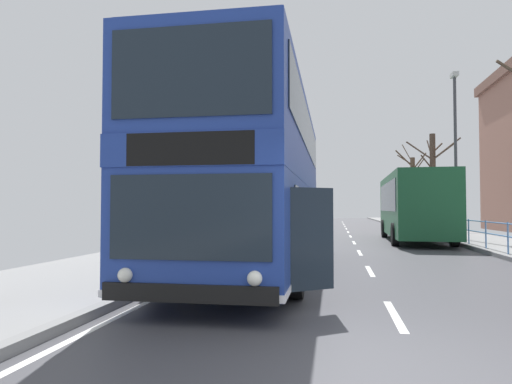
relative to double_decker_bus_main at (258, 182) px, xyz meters
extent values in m
cube|color=silver|center=(2.77, -4.46, -2.24)|extent=(0.12, 2.00, 0.00)
cube|color=silver|center=(2.77, 0.34, -2.24)|extent=(0.12, 2.00, 0.00)
cube|color=silver|center=(2.77, 5.14, -2.24)|extent=(0.12, 2.00, 0.00)
cube|color=silver|center=(2.77, 9.94, -2.24)|extent=(0.12, 2.00, 0.00)
cube|color=silver|center=(2.77, 14.74, -2.24)|extent=(0.12, 2.00, 0.00)
cube|color=silver|center=(2.77, 19.54, -2.24)|extent=(0.12, 2.00, 0.00)
cube|color=silver|center=(2.77, 24.34, -2.24)|extent=(0.12, 2.00, 0.00)
cube|color=silver|center=(2.77, 29.14, -2.24)|extent=(0.12, 2.00, 0.00)
cube|color=silver|center=(2.77, 33.94, -2.24)|extent=(0.12, 2.00, 0.00)
cube|color=silver|center=(2.77, 38.74, -2.24)|extent=(0.12, 2.00, 0.00)
cube|color=silver|center=(2.77, 43.54, -2.24)|extent=(0.12, 2.00, 0.00)
cube|color=silver|center=(-1.18, -7.06, -2.24)|extent=(0.12, 133.00, 0.00)
cube|color=gray|center=(-1.53, -7.06, -2.18)|extent=(0.20, 140.00, 0.14)
cube|color=navy|center=(0.00, 0.02, -1.01)|extent=(2.57, 11.33, 1.77)
cube|color=navy|center=(0.00, 0.02, 0.11)|extent=(2.58, 11.39, 0.46)
cube|color=navy|center=(0.00, 0.02, 1.15)|extent=(2.57, 11.33, 1.62)
cube|color=navy|center=(0.00, 0.02, 2.00)|extent=(2.49, 10.99, 0.08)
cube|color=#19232D|center=(0.02, -5.66, -0.80)|extent=(2.22, 0.04, 1.14)
cube|color=black|center=(0.02, -5.66, 0.11)|extent=(1.76, 0.04, 0.44)
cube|color=#19232D|center=(0.02, -5.66, 1.15)|extent=(2.22, 0.04, 1.23)
cube|color=black|center=(0.02, -5.66, -1.80)|extent=(2.39, 0.09, 0.24)
cube|color=silver|center=(0.00, 0.02, -1.84)|extent=(2.60, 11.39, 0.10)
cube|color=#19232D|center=(1.27, 0.31, -0.76)|extent=(0.06, 8.83, 0.92)
cube|color=#19232D|center=(1.27, 0.02, 1.23)|extent=(0.07, 10.19, 0.97)
cube|color=#19232D|center=(-1.27, 0.29, -0.76)|extent=(0.06, 8.83, 0.92)
cube|color=#19232D|center=(-1.27, 0.01, 1.23)|extent=(0.07, 10.19, 0.97)
sphere|color=white|center=(0.91, -5.67, -1.58)|extent=(0.20, 0.20, 0.20)
sphere|color=white|center=(-0.86, -5.68, -1.58)|extent=(0.20, 0.20, 0.20)
cube|color=#19232D|center=(1.56, -4.59, -1.14)|extent=(0.68, 0.49, 1.53)
cube|color=black|center=(1.22, -4.29, -1.14)|extent=(0.10, 0.90, 1.53)
cylinder|color=black|center=(1.22, -3.44, -1.73)|extent=(0.30, 1.04, 1.04)
cylinder|color=black|center=(-1.19, -3.45, -1.73)|extent=(0.30, 1.04, 1.04)
cylinder|color=black|center=(1.19, 3.78, -1.73)|extent=(0.30, 1.04, 1.04)
cylinder|color=black|center=(-1.23, 3.77, -1.73)|extent=(0.30, 1.04, 1.04)
cube|color=#19512D|center=(5.63, 11.33, -0.52)|extent=(2.70, 9.63, 2.81)
cube|color=#19232D|center=(4.41, 11.37, -0.13)|extent=(0.25, 8.12, 1.35)
cube|color=#19232D|center=(6.86, 11.30, -0.13)|extent=(0.25, 8.12, 1.35)
cube|color=#19232D|center=(5.77, 16.12, -0.24)|extent=(2.09, 0.09, 1.69)
cylinder|color=black|center=(4.55, 14.14, -1.77)|extent=(0.31, 0.97, 0.96)
cylinder|color=black|center=(6.88, 14.08, -1.77)|extent=(0.31, 0.97, 0.96)
cylinder|color=black|center=(4.39, 8.38, -1.77)|extent=(0.31, 0.97, 0.96)
cylinder|color=black|center=(6.71, 8.32, -1.77)|extent=(0.31, 0.97, 0.96)
cylinder|color=#598CC6|center=(7.22, 3.92, -1.61)|extent=(0.05, 0.05, 1.00)
cylinder|color=#598CC6|center=(7.22, 6.03, -1.61)|extent=(0.05, 0.05, 1.00)
cylinder|color=#598CC6|center=(7.22, 8.14, -1.61)|extent=(0.05, 0.05, 1.00)
cylinder|color=#598CC6|center=(7.22, 10.26, -1.61)|extent=(0.05, 0.05, 1.00)
cylinder|color=#598CC6|center=(7.22, 12.37, -1.61)|extent=(0.05, 0.05, 1.00)
cylinder|color=#598CC6|center=(7.22, 14.48, -1.61)|extent=(0.05, 0.05, 1.00)
cylinder|color=#598CC6|center=(7.22, 16.60, -1.61)|extent=(0.05, 0.05, 1.00)
cylinder|color=#598CC6|center=(7.22, 18.71, -1.61)|extent=(0.05, 0.05, 1.00)
cylinder|color=#598CC6|center=(7.22, 20.82, -1.61)|extent=(0.05, 0.05, 1.00)
cylinder|color=#598CC6|center=(7.22, 6.03, -1.16)|extent=(0.04, 29.59, 0.04)
cylinder|color=#598CC6|center=(7.22, 6.03, -1.56)|extent=(0.04, 29.59, 0.04)
cylinder|color=#38383D|center=(7.61, 11.54, 1.75)|extent=(0.14, 0.14, 7.72)
cube|color=#B2B2AD|center=(7.61, 11.54, 5.73)|extent=(0.28, 0.60, 0.20)
cylinder|color=#423328|center=(8.40, 20.59, 1.11)|extent=(0.37, 0.37, 6.43)
cylinder|color=#423328|center=(7.58, 20.78, 3.23)|extent=(1.71, 0.49, 1.39)
cylinder|color=#423328|center=(9.24, 20.38, 3.28)|extent=(1.77, 0.52, 1.44)
cylinder|color=#423328|center=(8.94, 19.80, 3.05)|extent=(1.20, 1.68, 1.02)
cylinder|color=#423328|center=(7.98, 20.33, 2.38)|extent=(0.94, 0.63, 1.00)
cylinder|color=#423328|center=(8.35, 21.20, 3.30)|extent=(0.18, 1.30, 1.57)
cylinder|color=#423328|center=(8.78, 20.97, 3.41)|extent=(0.88, 0.89, 0.79)
cylinder|color=#4C3D2D|center=(8.06, 26.54, 0.65)|extent=(0.36, 0.36, 5.51)
cylinder|color=#4C3D2D|center=(8.48, 26.43, 2.63)|extent=(0.91, 0.31, 1.26)
cylinder|color=#4C3D2D|center=(7.46, 26.36, 3.19)|extent=(1.28, 0.44, 0.85)
cylinder|color=#4C3D2D|center=(7.39, 26.35, 3.30)|extent=(1.45, 0.49, 1.37)
cylinder|color=#4C3D2D|center=(8.47, 25.96, 3.00)|extent=(0.94, 1.26, 1.29)
cylinder|color=#4C3D2D|center=(7.74, 26.99, 3.76)|extent=(0.74, 1.00, 1.65)
camera|label=1|loc=(1.92, -11.44, -0.69)|focal=32.05mm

